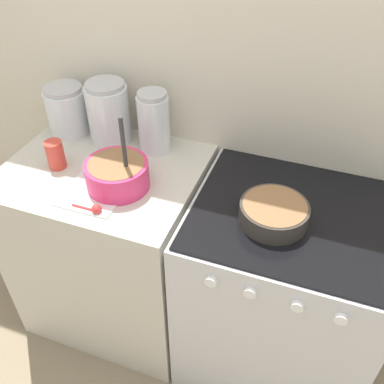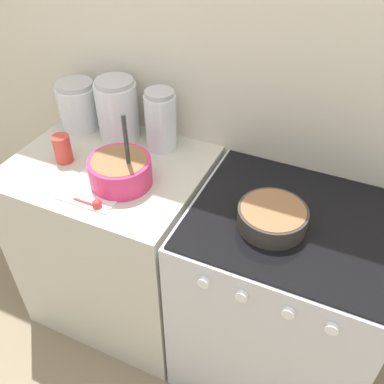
{
  "view_description": "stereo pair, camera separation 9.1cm",
  "coord_description": "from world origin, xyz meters",
  "px_view_note": "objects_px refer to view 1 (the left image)",
  "views": [
    {
      "loc": [
        0.42,
        -0.85,
        1.92
      ],
      "look_at": [
        0.02,
        0.25,
        0.95
      ],
      "focal_mm": 40.0,
      "sensor_mm": 36.0,
      "label": 1
    },
    {
      "loc": [
        0.51,
        -0.82,
        1.92
      ],
      "look_at": [
        0.02,
        0.25,
        0.95
      ],
      "focal_mm": 40.0,
      "sensor_mm": 36.0,
      "label": 2
    }
  ],
  "objects_px": {
    "storage_jar_left": "(68,112)",
    "mixing_bowl": "(117,173)",
    "storage_jar_middle": "(109,116)",
    "tin_can": "(55,155)",
    "storage_jar_right": "(154,125)",
    "stove": "(278,292)",
    "baking_pan": "(274,213)"
  },
  "relations": [
    {
      "from": "storage_jar_left",
      "to": "storage_jar_middle",
      "type": "bearing_deg",
      "value": 0.0
    },
    {
      "from": "storage_jar_left",
      "to": "storage_jar_right",
      "type": "distance_m",
      "value": 0.42
    },
    {
      "from": "mixing_bowl",
      "to": "storage_jar_left",
      "type": "bearing_deg",
      "value": 143.86
    },
    {
      "from": "storage_jar_left",
      "to": "mixing_bowl",
      "type": "bearing_deg",
      "value": -36.14
    },
    {
      "from": "storage_jar_middle",
      "to": "tin_can",
      "type": "height_order",
      "value": "storage_jar_middle"
    },
    {
      "from": "storage_jar_left",
      "to": "tin_can",
      "type": "bearing_deg",
      "value": -68.38
    },
    {
      "from": "storage_jar_right",
      "to": "stove",
      "type": "bearing_deg",
      "value": -18.42
    },
    {
      "from": "storage_jar_middle",
      "to": "storage_jar_right",
      "type": "relative_size",
      "value": 1.03
    },
    {
      "from": "baking_pan",
      "to": "storage_jar_left",
      "type": "xyz_separation_m",
      "value": [
        -0.98,
        0.28,
        0.05
      ]
    },
    {
      "from": "mixing_bowl",
      "to": "baking_pan",
      "type": "bearing_deg",
      "value": 0.88
    },
    {
      "from": "storage_jar_right",
      "to": "tin_can",
      "type": "xyz_separation_m",
      "value": [
        -0.31,
        -0.26,
        -0.05
      ]
    },
    {
      "from": "baking_pan",
      "to": "tin_can",
      "type": "relative_size",
      "value": 2.03
    },
    {
      "from": "mixing_bowl",
      "to": "baking_pan",
      "type": "distance_m",
      "value": 0.59
    },
    {
      "from": "stove",
      "to": "tin_can",
      "type": "height_order",
      "value": "tin_can"
    },
    {
      "from": "stove",
      "to": "storage_jar_middle",
      "type": "distance_m",
      "value": 1.03
    },
    {
      "from": "mixing_bowl",
      "to": "storage_jar_middle",
      "type": "relative_size",
      "value": 1.15
    },
    {
      "from": "storage_jar_left",
      "to": "baking_pan",
      "type": "bearing_deg",
      "value": -15.73
    },
    {
      "from": "storage_jar_left",
      "to": "storage_jar_middle",
      "type": "relative_size",
      "value": 0.81
    },
    {
      "from": "baking_pan",
      "to": "tin_can",
      "type": "distance_m",
      "value": 0.88
    },
    {
      "from": "storage_jar_middle",
      "to": "storage_jar_right",
      "type": "distance_m",
      "value": 0.21
    },
    {
      "from": "tin_can",
      "to": "storage_jar_middle",
      "type": "bearing_deg",
      "value": 67.69
    },
    {
      "from": "storage_jar_middle",
      "to": "stove",
      "type": "bearing_deg",
      "value": -14.06
    },
    {
      "from": "stove",
      "to": "storage_jar_middle",
      "type": "xyz_separation_m",
      "value": [
        -0.84,
        0.21,
        0.56
      ]
    },
    {
      "from": "storage_jar_left",
      "to": "storage_jar_right",
      "type": "height_order",
      "value": "storage_jar_right"
    },
    {
      "from": "baking_pan",
      "to": "storage_jar_right",
      "type": "relative_size",
      "value": 0.92
    },
    {
      "from": "storage_jar_right",
      "to": "tin_can",
      "type": "relative_size",
      "value": 2.21
    },
    {
      "from": "baking_pan",
      "to": "storage_jar_right",
      "type": "distance_m",
      "value": 0.63
    },
    {
      "from": "storage_jar_left",
      "to": "storage_jar_middle",
      "type": "height_order",
      "value": "storage_jar_middle"
    },
    {
      "from": "stove",
      "to": "storage_jar_right",
      "type": "relative_size",
      "value": 3.49
    },
    {
      "from": "stove",
      "to": "mixing_bowl",
      "type": "bearing_deg",
      "value": -173.49
    },
    {
      "from": "storage_jar_middle",
      "to": "tin_can",
      "type": "bearing_deg",
      "value": -112.31
    },
    {
      "from": "mixing_bowl",
      "to": "tin_can",
      "type": "height_order",
      "value": "mixing_bowl"
    }
  ]
}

